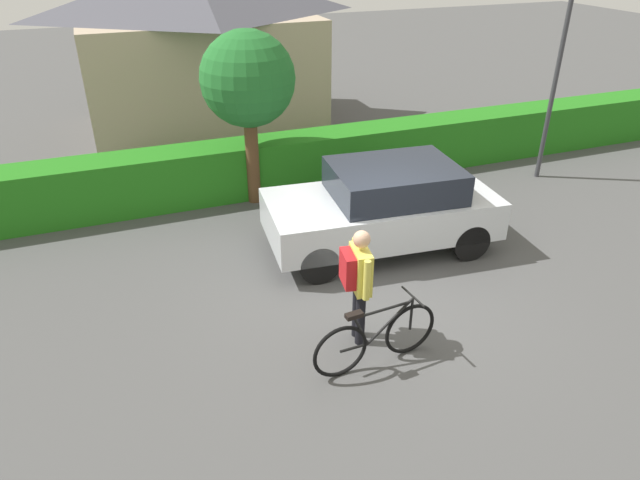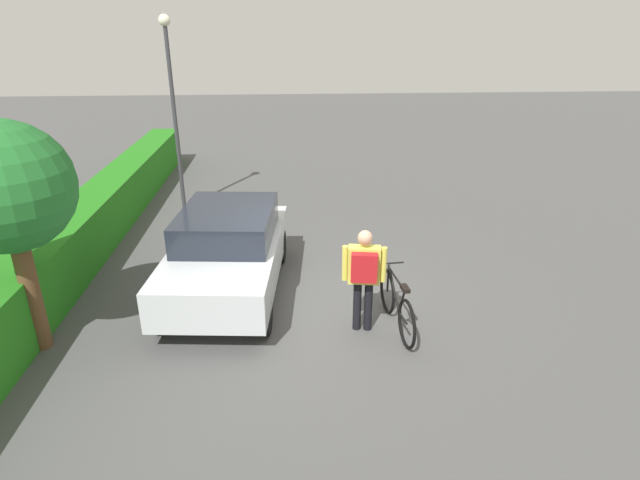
% 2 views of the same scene
% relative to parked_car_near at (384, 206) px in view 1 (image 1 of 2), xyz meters
% --- Properties ---
extents(ground_plane, '(60.00, 60.00, 0.00)m').
position_rel_parked_car_near_xyz_m(ground_plane, '(-0.75, -1.32, -0.80)').
color(ground_plane, '#4B4B4B').
extents(hedge_row, '(21.87, 0.90, 1.12)m').
position_rel_parked_car_near_xyz_m(hedge_row, '(-0.75, 3.12, -0.24)').
color(hedge_row, '#237519').
rests_on(hedge_row, ground).
extents(house_distant, '(6.31, 4.36, 4.29)m').
position_rel_parked_car_near_xyz_m(house_distant, '(-1.56, 8.12, 1.39)').
color(house_distant, tan).
rests_on(house_distant, ground).
extents(parked_car_near, '(4.07, 2.16, 1.51)m').
position_rel_parked_car_near_xyz_m(parked_car_near, '(0.00, 0.00, 0.00)').
color(parked_car_near, silver).
rests_on(parked_car_near, ground).
extents(bicycle, '(1.79, 0.50, 0.91)m').
position_rel_parked_car_near_xyz_m(bicycle, '(-1.47, -2.77, -0.39)').
color(bicycle, black).
rests_on(bicycle, ground).
extents(person_rider, '(0.40, 0.67, 1.69)m').
position_rel_parked_car_near_xyz_m(person_rider, '(-1.50, -2.22, 0.23)').
color(person_rider, black).
rests_on(person_rider, ground).
extents(street_lamp, '(0.28, 0.28, 4.75)m').
position_rel_parked_car_near_xyz_m(street_lamp, '(4.75, 1.64, 2.23)').
color(street_lamp, '#38383D').
rests_on(street_lamp, ground).
extents(tree_kerbside, '(1.80, 1.80, 3.41)m').
position_rel_parked_car_near_xyz_m(tree_kerbside, '(-1.61, 2.67, 1.68)').
color(tree_kerbside, brown).
rests_on(tree_kerbside, ground).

